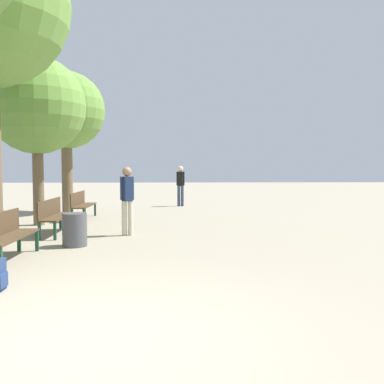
{
  "coord_description": "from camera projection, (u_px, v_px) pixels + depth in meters",
  "views": [
    {
      "loc": [
        1.03,
        -4.26,
        1.72
      ],
      "look_at": [
        1.38,
        5.62,
        1.11
      ],
      "focal_mm": 40.0,
      "sensor_mm": 36.0,
      "label": 1
    }
  ],
  "objects": [
    {
      "name": "tree_row_2",
      "position": [
        37.0,
        106.0,
        12.22
      ],
      "size": [
        2.77,
        2.77,
        4.83
      ],
      "color": "brown",
      "rests_on": "ground_plane"
    },
    {
      "name": "ground_plane",
      "position": [
        75.0,
        336.0,
        4.31
      ],
      "size": [
        80.0,
        80.0,
        0.0
      ],
      "primitive_type": "plane",
      "color": "gray"
    },
    {
      "name": "bench_row_3",
      "position": [
        81.0,
        203.0,
        13.79
      ],
      "size": [
        0.44,
        1.88,
        0.87
      ],
      "color": "#4C3823",
      "rests_on": "ground_plane"
    },
    {
      "name": "pedestrian_mid",
      "position": [
        127.0,
        196.0,
        10.51
      ],
      "size": [
        0.34,
        0.3,
        1.69
      ],
      "color": "beige",
      "rests_on": "ground_plane"
    },
    {
      "name": "bench_row_2",
      "position": [
        54.0,
        214.0,
        10.73
      ],
      "size": [
        0.44,
        1.88,
        0.87
      ],
      "color": "#4C3823",
      "rests_on": "ground_plane"
    },
    {
      "name": "pedestrian_near",
      "position": [
        181.0,
        183.0,
        18.2
      ],
      "size": [
        0.35,
        0.26,
        1.71
      ],
      "color": "#384260",
      "rests_on": "ground_plane"
    },
    {
      "name": "tree_row_3",
      "position": [
        66.0,
        111.0,
        15.46
      ],
      "size": [
        2.79,
        2.79,
        5.13
      ],
      "color": "brown",
      "rests_on": "ground_plane"
    },
    {
      "name": "trash_bin",
      "position": [
        75.0,
        230.0,
        9.12
      ],
      "size": [
        0.52,
        0.52,
        0.71
      ],
      "color": "#4C4C51",
      "rests_on": "ground_plane"
    },
    {
      "name": "bench_row_1",
      "position": [
        5.0,
        233.0,
        7.68
      ],
      "size": [
        0.44,
        1.88,
        0.87
      ],
      "color": "#4C3823",
      "rests_on": "ground_plane"
    }
  ]
}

